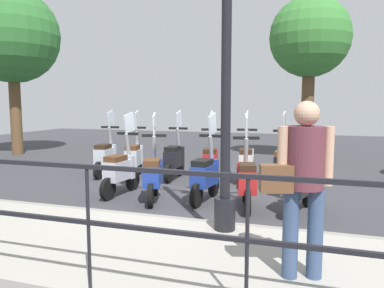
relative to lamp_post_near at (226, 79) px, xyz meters
The scene contains 18 objects.
ground_plane 3.21m from the lamp_post_near, 17.60° to the left, with size 28.00×28.00×0.00m, color #38383D.
promenade_walkway 2.20m from the lamp_post_near, 134.69° to the left, with size 2.20×20.00×0.15m.
fence_railing 2.24m from the lamp_post_near, 157.07° to the left, with size 0.04×16.03×1.07m.
lamp_post_near is the anchor object (origin of this frame).
pedestrian_with_bag 1.68m from the lamp_post_near, 138.47° to the right, with size 0.43×0.63×1.59m.
tree_large 10.17m from the lamp_post_near, 56.23° to the left, with size 3.02×3.02×5.37m.
tree_distant 7.43m from the lamp_post_near, ahead, with size 2.33×2.33×4.78m.
scooter_near_0 2.33m from the lamp_post_near, 28.82° to the right, with size 1.20×0.54×1.54m.
scooter_near_1 2.15m from the lamp_post_near, ahead, with size 1.22×0.50×1.54m.
scooter_near_2 2.41m from the lamp_post_near, 23.13° to the left, with size 1.23×0.44×1.54m.
scooter_near_3 2.66m from the lamp_post_near, 47.58° to the left, with size 1.20×0.55×1.54m.
scooter_near_4 3.28m from the lamp_post_near, 54.50° to the left, with size 1.23×0.44×1.54m.
scooter_far_0 3.65m from the lamp_post_near, ahead, with size 1.23×0.44×1.54m.
scooter_far_1 3.73m from the lamp_post_near, ahead, with size 1.23×0.45×1.54m.
scooter_far_2 3.71m from the lamp_post_near, 18.05° to the left, with size 1.22×0.48×1.54m.
scooter_far_3 4.14m from the lamp_post_near, 29.76° to the left, with size 1.23×0.44×1.54m.
scooter_far_4 4.60m from the lamp_post_near, 41.31° to the left, with size 1.22×0.50×1.54m.
scooter_far_5 5.05m from the lamp_post_near, 48.04° to the left, with size 1.23×0.44×1.54m.
Camera 1 is at (-6.82, -1.75, 1.73)m, focal length 35.00 mm.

